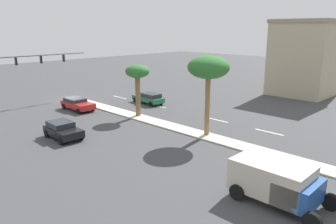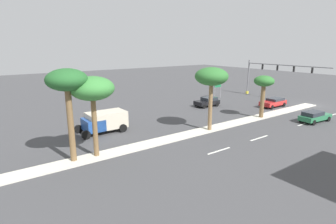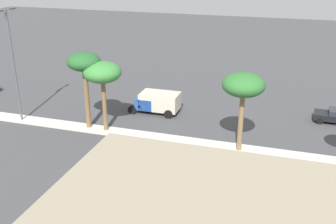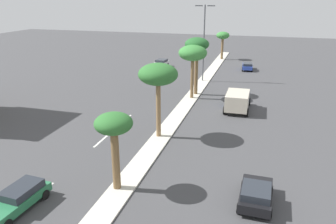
% 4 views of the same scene
% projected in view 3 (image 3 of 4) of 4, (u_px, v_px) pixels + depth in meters
% --- Properties ---
extents(ground_plane, '(160.00, 160.00, 0.00)m').
position_uv_depth(ground_plane, '(178.00, 141.00, 36.37)').
color(ground_plane, '#424244').
extents(median_curb, '(1.80, 72.93, 0.12)m').
position_uv_depth(median_curb, '(98.00, 130.00, 38.59)').
color(median_curb, beige).
rests_on(median_curb, ground).
extents(lane_stripe_rear, '(0.20, 2.80, 0.01)m').
position_uv_depth(lane_stripe_rear, '(261.00, 183.00, 29.66)').
color(lane_stripe_rear, silver).
rests_on(lane_stripe_rear, ground).
extents(lane_stripe_leading, '(0.20, 2.80, 0.01)m').
position_uv_depth(lane_stripe_leading, '(186.00, 171.00, 31.28)').
color(lane_stripe_leading, silver).
rests_on(lane_stripe_leading, ground).
extents(palm_tree_near, '(3.56, 3.56, 6.92)m').
position_uv_depth(palm_tree_near, '(243.00, 86.00, 32.37)').
color(palm_tree_near, olive).
rests_on(palm_tree_near, median_curb).
extents(palm_tree_inboard, '(3.56, 3.56, 6.76)m').
position_uv_depth(palm_tree_inboard, '(102.00, 73.00, 36.35)').
color(palm_tree_inboard, brown).
rests_on(palm_tree_inboard, median_curb).
extents(palm_tree_outboard, '(3.14, 3.14, 7.47)m').
position_uv_depth(palm_tree_outboard, '(84.00, 65.00, 36.74)').
color(palm_tree_outboard, brown).
rests_on(palm_tree_outboard, median_curb).
extents(street_lamp_front, '(2.90, 0.24, 11.23)m').
position_uv_depth(street_lamp_front, '(13.00, 58.00, 38.36)').
color(street_lamp_front, '#515459').
rests_on(street_lamp_front, median_curb).
extents(sedan_black_left, '(2.16, 3.88, 1.42)m').
position_uv_depth(sedan_black_left, '(336.00, 116.00, 40.09)').
color(sedan_black_left, black).
rests_on(sedan_black_left, ground).
extents(box_truck, '(2.75, 5.26, 2.22)m').
position_uv_depth(box_truck, '(157.00, 101.00, 42.54)').
color(box_truck, '#234C99').
rests_on(box_truck, ground).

